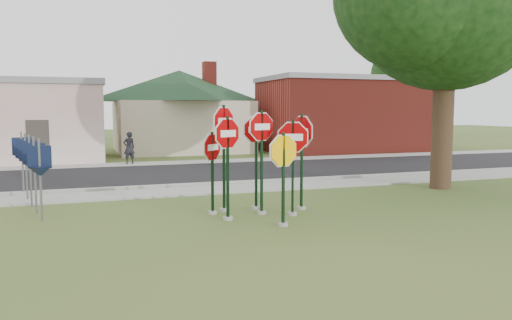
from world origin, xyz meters
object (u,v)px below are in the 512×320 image
object	(u,v)px
stop_sign_center	(262,148)
pedestrian	(129,148)
stop_sign_yellow	(283,168)
stop_sign_left	(228,154)

from	to	relation	value
stop_sign_center	pedestrian	world-z (taller)	stop_sign_center
stop_sign_yellow	stop_sign_left	distance (m)	1.48
stop_sign_center	stop_sign_left	world-z (taller)	stop_sign_center
stop_sign_yellow	pedestrian	size ratio (longest dim) A/B	1.46
stop_sign_yellow	stop_sign_center	bearing A→B (deg)	90.71
stop_sign_center	stop_sign_yellow	world-z (taller)	stop_sign_center
stop_sign_left	pedestrian	xyz separation A→B (m)	(-1.18, 13.24, -0.78)
stop_sign_center	pedestrian	distance (m)	13.08
stop_sign_left	stop_sign_center	bearing A→B (deg)	20.61
stop_sign_yellow	pedestrian	distance (m)	14.46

